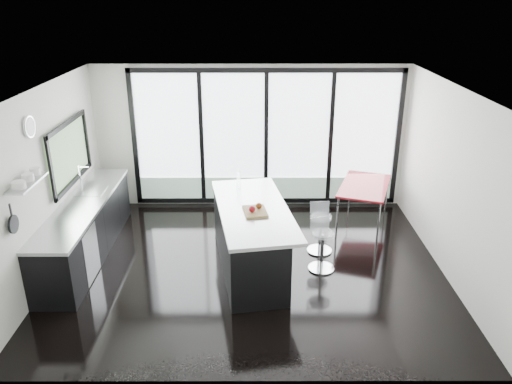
{
  "coord_description": "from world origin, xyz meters",
  "views": [
    {
      "loc": [
        0.09,
        -6.87,
        4.08
      ],
      "look_at": [
        0.1,
        0.3,
        1.15
      ],
      "focal_mm": 35.0,
      "sensor_mm": 36.0,
      "label": 1
    }
  ],
  "objects_px": {
    "island": "(248,237)",
    "red_table": "(363,204)",
    "bar_stool_near": "(322,251)",
    "bar_stool_far": "(320,234)"
  },
  "relations": [
    {
      "from": "bar_stool_near",
      "to": "bar_stool_far",
      "type": "relative_size",
      "value": 0.99
    },
    {
      "from": "bar_stool_near",
      "to": "red_table",
      "type": "xyz_separation_m",
      "value": [
        0.97,
        1.68,
        0.06
      ]
    },
    {
      "from": "island",
      "to": "red_table",
      "type": "height_order",
      "value": "island"
    },
    {
      "from": "island",
      "to": "bar_stool_far",
      "type": "relative_size",
      "value": 4.0
    },
    {
      "from": "bar_stool_near",
      "to": "red_table",
      "type": "bearing_deg",
      "value": 42.99
    },
    {
      "from": "island",
      "to": "red_table",
      "type": "relative_size",
      "value": 1.84
    },
    {
      "from": "bar_stool_near",
      "to": "red_table",
      "type": "relative_size",
      "value": 0.45
    },
    {
      "from": "island",
      "to": "bar_stool_far",
      "type": "bearing_deg",
      "value": 22.46
    },
    {
      "from": "bar_stool_far",
      "to": "red_table",
      "type": "relative_size",
      "value": 0.46
    },
    {
      "from": "bar_stool_far",
      "to": "red_table",
      "type": "xyz_separation_m",
      "value": [
        0.93,
        1.1,
        0.05
      ]
    }
  ]
}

